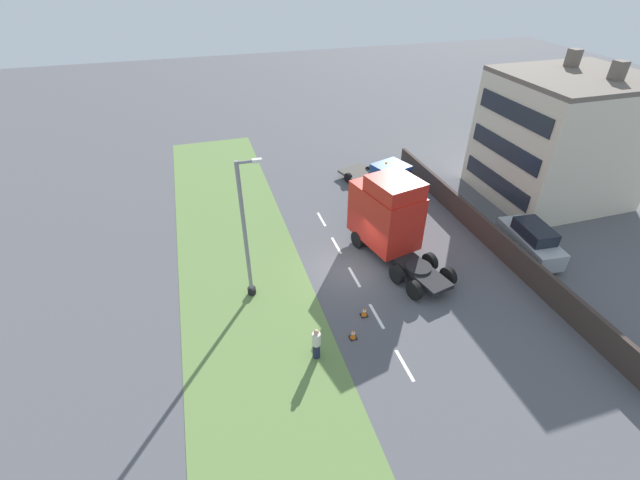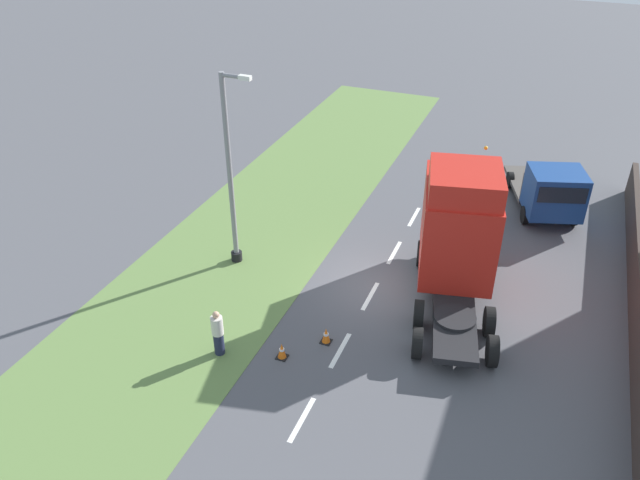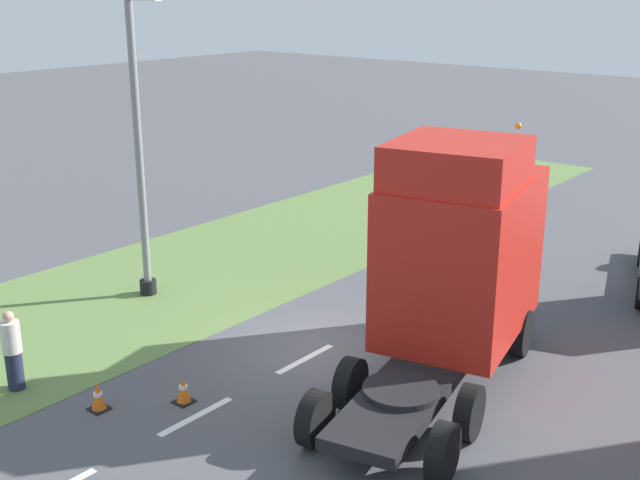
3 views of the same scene
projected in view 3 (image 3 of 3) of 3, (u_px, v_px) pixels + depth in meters
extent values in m
plane|color=#515156|center=(325.00, 348.00, 18.18)|extent=(120.00, 120.00, 0.00)
cube|color=#607F42|center=(155.00, 287.00, 21.83)|extent=(7.00, 44.00, 0.01)
cube|color=white|center=(196.00, 416.00, 15.33)|extent=(0.16, 1.80, 0.00)
cube|color=white|center=(305.00, 359.00, 17.67)|extent=(0.16, 1.80, 0.00)
cube|color=white|center=(389.00, 315.00, 20.01)|extent=(0.16, 1.80, 0.00)
cube|color=white|center=(455.00, 280.00, 22.36)|extent=(0.16, 1.80, 0.00)
cube|color=black|center=(431.00, 362.00, 16.03)|extent=(3.01, 7.52, 0.24)
cube|color=red|center=(461.00, 255.00, 16.90)|extent=(3.40, 4.53, 3.29)
cube|color=black|center=(486.00, 259.00, 18.87)|extent=(2.15, 0.54, 1.84)
cube|color=black|center=(490.00, 200.00, 18.43)|extent=(2.27, 0.57, 1.05)
cube|color=red|center=(458.00, 163.00, 15.74)|extent=(2.97, 3.12, 0.90)
sphere|color=orange|center=(518.00, 126.00, 16.83)|extent=(0.14, 0.14, 0.14)
cylinder|color=black|center=(401.00, 390.00, 14.56)|extent=(1.69, 1.69, 0.12)
cylinder|color=black|center=(420.00, 313.00, 18.78)|extent=(0.54, 1.08, 1.04)
cylinder|color=black|center=(521.00, 333.00, 17.76)|extent=(0.54, 1.08, 1.04)
cylinder|color=black|center=(350.00, 384.00, 15.49)|extent=(0.54, 1.08, 1.04)
cylinder|color=black|center=(469.00, 412.00, 14.46)|extent=(0.54, 1.08, 1.04)
cylinder|color=black|center=(315.00, 419.00, 14.23)|extent=(0.54, 1.08, 1.04)
cylinder|color=black|center=(443.00, 453.00, 13.21)|extent=(0.54, 1.08, 1.04)
cylinder|color=black|center=(148.00, 287.00, 21.31)|extent=(0.44, 0.44, 0.40)
cylinder|color=gray|center=(139.00, 152.00, 20.19)|extent=(0.20, 0.20, 7.69)
cylinder|color=#1E233D|center=(15.00, 371.00, 16.24)|extent=(0.34, 0.34, 0.83)
cylinder|color=beige|center=(11.00, 337.00, 16.01)|extent=(0.39, 0.39, 0.66)
sphere|color=tan|center=(8.00, 317.00, 15.87)|extent=(0.23, 0.23, 0.23)
cube|color=black|center=(184.00, 402.00, 15.84)|extent=(0.36, 0.36, 0.03)
cone|color=orange|center=(183.00, 388.00, 15.75)|extent=(0.28, 0.28, 0.55)
cylinder|color=white|center=(183.00, 387.00, 15.74)|extent=(0.17, 0.17, 0.07)
cube|color=black|center=(99.00, 409.00, 15.57)|extent=(0.36, 0.36, 0.03)
cone|color=orange|center=(98.00, 395.00, 15.48)|extent=(0.28, 0.28, 0.55)
cylinder|color=white|center=(98.00, 394.00, 15.47)|extent=(0.17, 0.17, 0.07)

